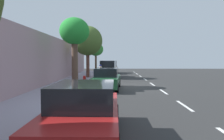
% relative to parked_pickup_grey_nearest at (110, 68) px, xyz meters
% --- Properties ---
extents(ground, '(63.35, 63.35, 0.00)m').
position_rel_parked_pickup_grey_nearest_xyz_m(ground, '(-1.16, 15.46, -0.90)').
color(ground, '#2D2D2D').
extents(sidewalk, '(3.51, 39.60, 0.14)m').
position_rel_parked_pickup_grey_nearest_xyz_m(sidewalk, '(2.92, 15.46, -0.83)').
color(sidewalk, '#9E94A6').
rests_on(sidewalk, ground).
extents(curb_edge, '(0.16, 39.60, 0.14)m').
position_rel_parked_pickup_grey_nearest_xyz_m(curb_edge, '(1.09, 15.46, -0.83)').
color(curb_edge, gray).
rests_on(curb_edge, ground).
extents(lane_stripe_centre, '(0.14, 40.00, 0.01)m').
position_rel_parked_pickup_grey_nearest_xyz_m(lane_stripe_centre, '(-3.92, 15.66, -0.90)').
color(lane_stripe_centre, white).
rests_on(lane_stripe_centre, ground).
extents(lane_stripe_bike_edge, '(0.12, 39.60, 0.01)m').
position_rel_parked_pickup_grey_nearest_xyz_m(lane_stripe_bike_edge, '(-0.38, 15.46, -0.90)').
color(lane_stripe_bike_edge, white).
rests_on(lane_stripe_bike_edge, ground).
extents(building_facade, '(0.50, 39.60, 4.15)m').
position_rel_parked_pickup_grey_nearest_xyz_m(building_facade, '(4.93, 15.46, 1.17)').
color(building_facade, '#AF8990').
rests_on(building_facade, ground).
extents(parked_pickup_grey_nearest, '(2.12, 5.34, 1.95)m').
position_rel_parked_pickup_grey_nearest_xyz_m(parked_pickup_grey_nearest, '(0.00, 0.00, 0.00)').
color(parked_pickup_grey_nearest, slate).
rests_on(parked_pickup_grey_nearest, ground).
extents(parked_suv_tan_second, '(2.17, 4.80, 1.99)m').
position_rel_parked_pickup_grey_nearest_xyz_m(parked_suv_tan_second, '(0.12, 6.62, 0.13)').
color(parked_suv_tan_second, tan).
rests_on(parked_suv_tan_second, ground).
extents(parked_sedan_green_mid, '(2.06, 4.50, 1.52)m').
position_rel_parked_pickup_grey_nearest_xyz_m(parked_sedan_green_mid, '(-0.10, 16.76, -0.15)').
color(parked_sedan_green_mid, '#1E512D').
rests_on(parked_sedan_green_mid, ground).
extents(parked_sedan_red_far, '(1.85, 4.41, 1.52)m').
position_rel_parked_pickup_grey_nearest_xyz_m(parked_sedan_red_far, '(0.13, 26.11, -0.15)').
color(parked_sedan_red_far, maroon).
rests_on(parked_sedan_red_far, ground).
extents(bicycle_at_curb, '(1.62, 0.75, 0.76)m').
position_rel_parked_pickup_grey_nearest_xyz_m(bicycle_at_curb, '(0.62, 10.51, -0.53)').
color(bicycle_at_curb, black).
rests_on(bicycle_at_curb, ground).
extents(cyclist_with_backpack, '(0.48, 0.60, 1.61)m').
position_rel_parked_pickup_grey_nearest_xyz_m(cyclist_with_backpack, '(0.85, 10.05, 0.07)').
color(cyclist_with_backpack, '#C6B284').
rests_on(cyclist_with_backpack, ground).
extents(street_tree_near_cyclist, '(2.39, 2.39, 4.66)m').
position_rel_parked_pickup_grey_nearest_xyz_m(street_tree_near_cyclist, '(2.38, -1.67, 2.80)').
color(street_tree_near_cyclist, brown).
rests_on(street_tree_near_cyclist, sidewalk).
extents(street_tree_mid_block, '(3.30, 3.30, 5.75)m').
position_rel_parked_pickup_grey_nearest_xyz_m(street_tree_mid_block, '(2.38, 8.14, 3.31)').
color(street_tree_mid_block, brown).
rests_on(street_tree_mid_block, sidewalk).
extents(street_tree_far_end, '(2.25, 2.25, 5.17)m').
position_rel_parked_pickup_grey_nearest_xyz_m(street_tree_far_end, '(2.38, 15.74, 3.22)').
color(street_tree_far_end, brown).
rests_on(street_tree_far_end, sidewalk).
extents(fire_hydrant, '(0.22, 0.22, 0.84)m').
position_rel_parked_pickup_grey_nearest_xyz_m(fire_hydrant, '(1.52, 16.65, -0.33)').
color(fire_hydrant, red).
rests_on(fire_hydrant, sidewalk).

